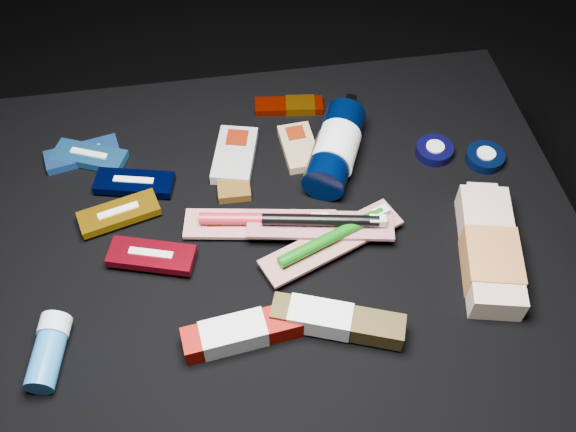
{
  "coord_description": "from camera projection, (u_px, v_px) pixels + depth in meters",
  "views": [
    {
      "loc": [
        -0.08,
        -0.61,
        1.24
      ],
      "look_at": [
        0.01,
        0.01,
        0.42
      ],
      "focal_mm": 40.0,
      "sensor_mm": 36.0,
      "label": 1
    }
  ],
  "objects": [
    {
      "name": "toothbrush_pack_2",
      "position": [
        334.0,
        239.0,
        1.0
      ],
      "size": [
        0.24,
        0.14,
        0.03
      ],
      "rotation": [
        0.0,
        0.0,
        0.38
      ],
      "color": "#A39C99",
      "rests_on": "cloth_table"
    },
    {
      "name": "ground",
      "position": [
        282.0,
        341.0,
        1.36
      ],
      "size": [
        3.0,
        3.0,
        0.0
      ],
      "primitive_type": "plane",
      "color": "black",
      "rests_on": "ground"
    },
    {
      "name": "clif_bar_0",
      "position": [
        233.0,
        175.0,
        1.1
      ],
      "size": [
        0.06,
        0.1,
        0.02
      ],
      "rotation": [
        0.0,
        0.0,
        -0.02
      ],
      "color": "#573811",
      "rests_on": "cloth_table"
    },
    {
      "name": "luna_bar_0",
      "position": [
        82.0,
        154.0,
        1.13
      ],
      "size": [
        0.13,
        0.07,
        0.02
      ],
      "rotation": [
        0.0,
        0.0,
        0.21
      ],
      "color": "blue",
      "rests_on": "cloth_table"
    },
    {
      "name": "clif_bar_2",
      "position": [
        299.0,
        146.0,
        1.14
      ],
      "size": [
        0.06,
        0.11,
        0.02
      ],
      "rotation": [
        0.0,
        0.0,
        0.07
      ],
      "color": "tan",
      "rests_on": "cloth_table"
    },
    {
      "name": "power_bar",
      "position": [
        293.0,
        106.0,
        1.21
      ],
      "size": [
        0.13,
        0.05,
        0.02
      ],
      "rotation": [
        0.0,
        0.0,
        -0.12
      ],
      "color": "#7E0E00",
      "rests_on": "cloth_table"
    },
    {
      "name": "cream_tin_upper",
      "position": [
        434.0,
        150.0,
        1.14
      ],
      "size": [
        0.07,
        0.07,
        0.02
      ],
      "rotation": [
        0.0,
        0.0,
        -0.2
      ],
      "color": "black",
      "rests_on": "cloth_table"
    },
    {
      "name": "toothbrush_pack_3",
      "position": [
        322.0,
        223.0,
        1.01
      ],
      "size": [
        0.24,
        0.09,
        0.03
      ],
      "rotation": [
        0.0,
        0.0,
        -0.18
      ],
      "color": "#A9A19E",
      "rests_on": "cloth_table"
    },
    {
      "name": "toothbrush_pack_1",
      "position": [
        263.0,
        222.0,
        1.03
      ],
      "size": [
        0.25,
        0.1,
        0.03
      ],
      "rotation": [
        0.0,
        0.0,
        -0.16
      ],
      "color": "beige",
      "rests_on": "cloth_table"
    },
    {
      "name": "luna_bar_3",
      "position": [
        119.0,
        213.0,
        1.04
      ],
      "size": [
        0.14,
        0.08,
        0.02
      ],
      "rotation": [
        0.0,
        0.0,
        0.26
      ],
      "color": "#B1740B",
      "rests_on": "cloth_table"
    },
    {
      "name": "deodorant_stick",
      "position": [
        49.0,
        351.0,
        0.89
      ],
      "size": [
        0.06,
        0.11,
        0.04
      ],
      "rotation": [
        0.0,
        0.0,
        -0.18
      ],
      "color": "#216AA9",
      "rests_on": "cloth_table"
    },
    {
      "name": "toothpaste_carton_green",
      "position": [
        331.0,
        320.0,
        0.91
      ],
      "size": [
        0.19,
        0.11,
        0.04
      ],
      "rotation": [
        0.0,
        0.0,
        -0.35
      ],
      "color": "#3A2C11",
      "rests_on": "cloth_table"
    },
    {
      "name": "bodywash_bottle",
      "position": [
        489.0,
        252.0,
        0.99
      ],
      "size": [
        0.12,
        0.24,
        0.05
      ],
      "rotation": [
        0.0,
        0.0,
        -0.22
      ],
      "color": "#CEAF8F",
      "rests_on": "cloth_table"
    },
    {
      "name": "cloth_table",
      "position": [
        281.0,
        292.0,
        1.2
      ],
      "size": [
        0.98,
        0.78,
        0.4
      ],
      "primitive_type": "cube",
      "color": "black",
      "rests_on": "ground"
    },
    {
      "name": "toothbrush_pack_0",
      "position": [
        256.0,
        224.0,
        1.04
      ],
      "size": [
        0.19,
        0.07,
        0.02
      ],
      "rotation": [
        0.0,
        0.0,
        -0.11
      ],
      "color": "beige",
      "rests_on": "cloth_table"
    },
    {
      "name": "luna_bar_4",
      "position": [
        152.0,
        256.0,
        0.99
      ],
      "size": [
        0.14,
        0.09,
        0.02
      ],
      "rotation": [
        0.0,
        0.0,
        -0.3
      ],
      "color": "maroon",
      "rests_on": "cloth_table"
    },
    {
      "name": "toothpaste_carton_red",
      "position": [
        245.0,
        331.0,
        0.91
      ],
      "size": [
        0.2,
        0.07,
        0.04
      ],
      "rotation": [
        0.0,
        0.0,
        0.12
      ],
      "color": "#7B0600",
      "rests_on": "cloth_table"
    },
    {
      "name": "clif_bar_1",
      "position": [
        235.0,
        153.0,
        1.13
      ],
      "size": [
        0.1,
        0.14,
        0.02
      ],
      "rotation": [
        0.0,
        0.0,
        -0.25
      ],
      "color": "#A5A49F",
      "rests_on": "cloth_table"
    },
    {
      "name": "luna_bar_2",
      "position": [
        134.0,
        183.0,
        1.09
      ],
      "size": [
        0.14,
        0.08,
        0.02
      ],
      "rotation": [
        0.0,
        0.0,
        -0.24
      ],
      "color": "black",
      "rests_on": "cloth_table"
    },
    {
      "name": "luna_bar_1",
      "position": [
        90.0,
        156.0,
        1.13
      ],
      "size": [
        0.14,
        0.09,
        0.02
      ],
      "rotation": [
        0.0,
        0.0,
        -0.4
      ],
      "color": "#2470B7",
      "rests_on": "cloth_table"
    },
    {
      "name": "cream_tin_lower",
      "position": [
        485.0,
        157.0,
        1.13
      ],
      "size": [
        0.07,
        0.07,
        0.02
      ],
      "rotation": [
        0.0,
        0.0,
        -0.29
      ],
      "color": "black",
      "rests_on": "cloth_table"
    },
    {
      "name": "lotion_bottle",
      "position": [
        335.0,
        148.0,
        1.1
      ],
      "size": [
        0.14,
        0.23,
        0.07
      ],
      "rotation": [
        0.0,
        0.0,
        -0.43
      ],
      "color": "black",
      "rests_on": "cloth_table"
    }
  ]
}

